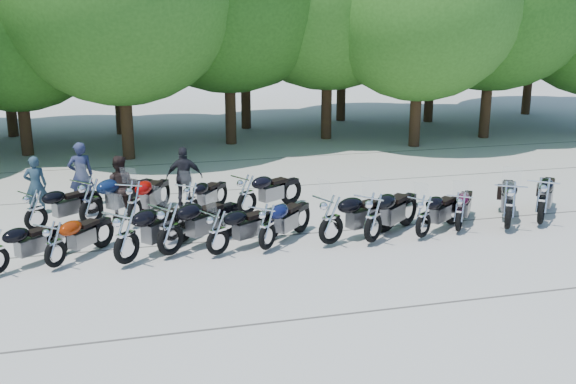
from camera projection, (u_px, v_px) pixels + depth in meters
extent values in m
plane|color=gray|center=(304.00, 257.00, 15.08)|extent=(90.00, 90.00, 0.00)
cylinder|color=#3A2614|center=(24.00, 111.00, 24.93)|extent=(0.44, 0.44, 3.31)
sphere|color=#286319|center=(13.00, 9.00, 23.95)|extent=(7.31, 7.31, 7.31)
cylinder|color=#3A2614|center=(126.00, 105.00, 24.22)|extent=(0.44, 0.44, 3.93)
cylinder|color=#3A2614|center=(230.00, 93.00, 26.89)|extent=(0.44, 0.44, 4.13)
cylinder|color=#3A2614|center=(327.00, 90.00, 27.96)|extent=(0.44, 0.44, 4.09)
cylinder|color=#3A2614|center=(416.00, 101.00, 26.49)|extent=(0.44, 0.44, 3.62)
cylinder|color=#3A2614|center=(487.00, 91.00, 28.20)|extent=(0.44, 0.44, 3.98)
cylinder|color=#3A2614|center=(9.00, 95.00, 28.51)|extent=(0.44, 0.44, 3.52)
cylinder|color=#3A2614|center=(119.00, 95.00, 29.09)|extent=(0.44, 0.44, 3.42)
sphere|color=#286319|center=(113.00, 4.00, 28.07)|extent=(7.56, 7.56, 7.56)
cylinder|color=#3A2614|center=(246.00, 89.00, 30.42)|extent=(0.44, 0.44, 3.56)
cylinder|color=#3A2614|center=(341.00, 82.00, 32.48)|extent=(0.44, 0.44, 3.76)
cylinder|color=#3A2614|center=(430.00, 84.00, 32.15)|extent=(0.44, 0.44, 3.63)
cylinder|color=#3A2614|center=(529.00, 71.00, 34.32)|extent=(0.44, 0.44, 4.37)
imported|color=#203543|center=(36.00, 185.00, 17.98)|extent=(0.60, 0.42, 1.59)
imported|color=black|center=(119.00, 187.00, 17.58)|extent=(0.95, 0.81, 1.69)
imported|color=black|center=(184.00, 177.00, 18.61)|extent=(1.05, 0.54, 1.71)
imported|color=#222848|center=(81.00, 175.00, 18.52)|extent=(0.75, 0.56, 1.85)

